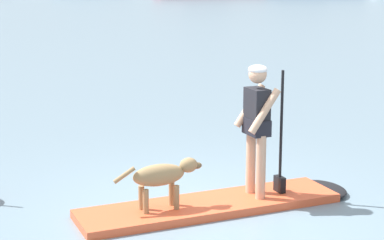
% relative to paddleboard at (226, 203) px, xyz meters
% --- Properties ---
extents(ground_plane, '(400.00, 400.00, 0.00)m').
position_rel_paddleboard_xyz_m(ground_plane, '(-0.22, -0.04, -0.05)').
color(ground_plane, slate).
extents(paddleboard, '(3.61, 1.42, 0.10)m').
position_rel_paddleboard_xyz_m(paddleboard, '(0.00, 0.00, 0.00)').
color(paddleboard, '#E55933').
rests_on(paddleboard, ground_plane).
extents(person_paddler, '(0.65, 0.54, 1.64)m').
position_rel_paddleboard_xyz_m(person_paddler, '(0.41, 0.08, 1.00)').
color(person_paddler, tan).
rests_on(person_paddler, paddleboard).
extents(dog, '(1.09, 0.34, 0.59)m').
position_rel_paddleboard_xyz_m(dog, '(-0.82, -0.16, 0.45)').
color(dog, '#997A51').
rests_on(dog, paddleboard).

